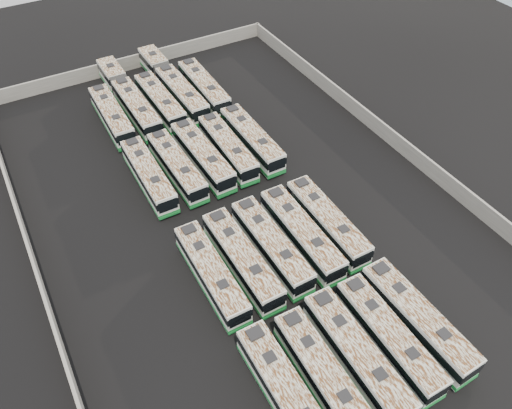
{
  "coord_description": "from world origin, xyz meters",
  "views": [
    {
      "loc": [
        -18.38,
        -34.64,
        40.43
      ],
      "look_at": [
        0.81,
        -0.97,
        1.6
      ],
      "focal_mm": 35.0,
      "sensor_mm": 36.0,
      "label": 1
    }
  ],
  "objects_px": {
    "bus_front_far_left": "(286,393)",
    "bus_midback_far_right": "(252,139)",
    "bus_back_left": "(129,97)",
    "bus_midback_left": "(177,167)",
    "bus_front_far_right": "(417,319)",
    "bus_back_far_left": "(112,116)",
    "bus_midback_far_left": "(149,175)",
    "bus_front_center": "(356,355)",
    "bus_midback_center": "(203,156)",
    "bus_midfront_center": "(271,246)",
    "bus_front_right": "(388,337)",
    "bus_midfront_far_right": "(327,222)",
    "bus_midfront_right": "(301,234)",
    "bus_back_far_right": "(204,88)",
    "bus_front_left": "(324,376)",
    "bus_midfront_left": "(242,260)",
    "bus_back_right": "(172,83)",
    "bus_back_center": "(160,102)",
    "bus_midback_right": "(228,148)"
  },
  "relations": [
    {
      "from": "bus_midback_far_left",
      "to": "bus_back_center",
      "type": "bearing_deg",
      "value": 63.51
    },
    {
      "from": "bus_midfront_center",
      "to": "bus_back_far_left",
      "type": "distance_m",
      "value": 30.73
    },
    {
      "from": "bus_front_far_left",
      "to": "bus_midback_center",
      "type": "distance_m",
      "value": 30.78
    },
    {
      "from": "bus_midback_right",
      "to": "bus_back_right",
      "type": "distance_m",
      "value": 17.11
    },
    {
      "from": "bus_back_left",
      "to": "bus_back_right",
      "type": "xyz_separation_m",
      "value": [
        6.69,
        0.18,
        0.01
      ]
    },
    {
      "from": "bus_midfront_far_right",
      "to": "bus_midfront_center",
      "type": "bearing_deg",
      "value": 179.94
    },
    {
      "from": "bus_midback_center",
      "to": "bus_back_center",
      "type": "distance_m",
      "value": 13.59
    },
    {
      "from": "bus_midfront_left",
      "to": "bus_midfront_right",
      "type": "height_order",
      "value": "bus_midfront_right"
    },
    {
      "from": "bus_midback_far_left",
      "to": "bus_back_center",
      "type": "height_order",
      "value": "bus_back_center"
    },
    {
      "from": "bus_back_center",
      "to": "bus_back_far_right",
      "type": "height_order",
      "value": "bus_back_far_right"
    },
    {
      "from": "bus_midback_far_right",
      "to": "bus_back_center",
      "type": "relative_size",
      "value": 1.0
    },
    {
      "from": "bus_front_far_right",
      "to": "bus_midfront_left",
      "type": "xyz_separation_m",
      "value": [
        -10.29,
        13.66,
        -0.01
      ]
    },
    {
      "from": "bus_front_far_right",
      "to": "bus_midfront_right",
      "type": "bearing_deg",
      "value": 102.73
    },
    {
      "from": "bus_midfront_center",
      "to": "bus_back_far_left",
      "type": "xyz_separation_m",
      "value": [
        -6.85,
        29.95,
        -0.02
      ]
    },
    {
      "from": "bus_front_far_left",
      "to": "bus_back_left",
      "type": "relative_size",
      "value": 0.63
    },
    {
      "from": "bus_front_right",
      "to": "bus_back_right",
      "type": "bearing_deg",
      "value": 91.21
    },
    {
      "from": "bus_midfront_left",
      "to": "bus_front_left",
      "type": "bearing_deg",
      "value": -90.08
    },
    {
      "from": "bus_front_center",
      "to": "bus_midback_far_right",
      "type": "height_order",
      "value": "bus_front_center"
    },
    {
      "from": "bus_midback_far_right",
      "to": "bus_back_far_right",
      "type": "bearing_deg",
      "value": 90.48
    },
    {
      "from": "bus_front_left",
      "to": "bus_midfront_center",
      "type": "bearing_deg",
      "value": 77.77
    },
    {
      "from": "bus_midfront_center",
      "to": "bus_midback_far_right",
      "type": "relative_size",
      "value": 0.99
    },
    {
      "from": "bus_midback_left",
      "to": "bus_back_far_left",
      "type": "xyz_separation_m",
      "value": [
        -3.43,
        13.85,
        0.02
      ]
    },
    {
      "from": "bus_midback_center",
      "to": "bus_midback_far_right",
      "type": "xyz_separation_m",
      "value": [
        6.84,
        0.0,
        -0.02
      ]
    },
    {
      "from": "bus_midfront_left",
      "to": "bus_back_left",
      "type": "height_order",
      "value": "bus_back_left"
    },
    {
      "from": "bus_front_right",
      "to": "bus_back_right",
      "type": "relative_size",
      "value": 0.62
    },
    {
      "from": "bus_front_far_right",
      "to": "bus_midback_far_right",
      "type": "height_order",
      "value": "bus_front_far_right"
    },
    {
      "from": "bus_front_left",
      "to": "bus_midback_far_right",
      "type": "height_order",
      "value": "bus_midback_far_right"
    },
    {
      "from": "bus_front_far_left",
      "to": "bus_midback_far_right",
      "type": "xyz_separation_m",
      "value": [
        13.71,
        30.01,
        0.01
      ]
    },
    {
      "from": "bus_midfront_far_right",
      "to": "bus_front_far_right",
      "type": "bearing_deg",
      "value": -89.2
    },
    {
      "from": "bus_front_far_right",
      "to": "bus_midfront_left",
      "type": "bearing_deg",
      "value": 125.78
    },
    {
      "from": "bus_midback_far_right",
      "to": "bus_back_left",
      "type": "bearing_deg",
      "value": 121.33
    },
    {
      "from": "bus_midback_far_right",
      "to": "bus_midback_left",
      "type": "bearing_deg",
      "value": -179.04
    },
    {
      "from": "bus_midfront_left",
      "to": "bus_back_far_right",
      "type": "relative_size",
      "value": 0.99
    },
    {
      "from": "bus_front_center",
      "to": "bus_midfront_center",
      "type": "height_order",
      "value": "bus_front_center"
    },
    {
      "from": "bus_midback_far_left",
      "to": "bus_back_right",
      "type": "xyz_separation_m",
      "value": [
        10.2,
        17.11,
        0.06
      ]
    },
    {
      "from": "bus_back_left",
      "to": "bus_midfront_left",
      "type": "bearing_deg",
      "value": -90.58
    },
    {
      "from": "bus_front_center",
      "to": "bus_midback_far_right",
      "type": "xyz_separation_m",
      "value": [
        6.86,
        30.16,
        -0.03
      ]
    },
    {
      "from": "bus_front_left",
      "to": "bus_midfront_right",
      "type": "relative_size",
      "value": 0.97
    },
    {
      "from": "bus_front_far_right",
      "to": "bus_midback_center",
      "type": "distance_m",
      "value": 30.82
    },
    {
      "from": "bus_midfront_left",
      "to": "bus_back_far_left",
      "type": "distance_m",
      "value": 30.28
    },
    {
      "from": "bus_front_center",
      "to": "bus_back_center",
      "type": "xyz_separation_m",
      "value": [
        0.01,
        43.75,
        -0.03
      ]
    },
    {
      "from": "bus_back_far_left",
      "to": "bus_midback_far_left",
      "type": "bearing_deg",
      "value": -89.35
    },
    {
      "from": "bus_front_center",
      "to": "bus_front_right",
      "type": "xyz_separation_m",
      "value": [
        3.49,
        0.03,
        -0.06
      ]
    },
    {
      "from": "bus_midfront_center",
      "to": "bus_midback_left",
      "type": "distance_m",
      "value": 16.46
    },
    {
      "from": "bus_front_right",
      "to": "bus_midfront_far_right",
      "type": "distance_m",
      "value": 14.18
    },
    {
      "from": "bus_midback_far_right",
      "to": "bus_back_far_right",
      "type": "distance_m",
      "value": 13.8
    },
    {
      "from": "bus_front_right",
      "to": "bus_back_far_left",
      "type": "xyz_separation_m",
      "value": [
        -10.35,
        43.82,
        0.0
      ]
    },
    {
      "from": "bus_front_center",
      "to": "bus_midfront_right",
      "type": "relative_size",
      "value": 1.0
    },
    {
      "from": "bus_front_far_right",
      "to": "bus_midback_left",
      "type": "xyz_separation_m",
      "value": [
        -10.26,
        29.9,
        -0.07
      ]
    },
    {
      "from": "bus_midback_left",
      "to": "bus_back_left",
      "type": "distance_m",
      "value": 17.09
    }
  ]
}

